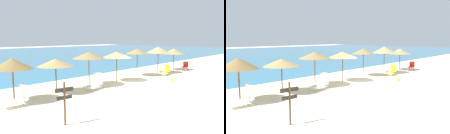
% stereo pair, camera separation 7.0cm
% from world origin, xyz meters
% --- Properties ---
extents(ground_plane, '(160.00, 160.00, 0.00)m').
position_xyz_m(ground_plane, '(0.00, 0.00, 0.00)').
color(ground_plane, beige).
extents(beach_umbrella_0, '(2.36, 2.36, 2.60)m').
position_xyz_m(beach_umbrella_0, '(-9.58, 2.09, 2.27)').
color(beach_umbrella_0, brown).
rests_on(beach_umbrella_0, ground_plane).
extents(beach_umbrella_1, '(2.43, 2.43, 2.35)m').
position_xyz_m(beach_umbrella_1, '(-6.66, 2.12, 2.10)').
color(beach_umbrella_1, brown).
rests_on(beach_umbrella_1, ground_plane).
extents(beach_umbrella_2, '(2.51, 2.51, 2.66)m').
position_xyz_m(beach_umbrella_2, '(-3.55, 2.29, 2.40)').
color(beach_umbrella_2, brown).
rests_on(beach_umbrella_2, ground_plane).
extents(beach_umbrella_3, '(2.51, 2.51, 2.57)m').
position_xyz_m(beach_umbrella_3, '(-0.70, 1.92, 2.31)').
color(beach_umbrella_3, brown).
rests_on(beach_umbrella_3, ground_plane).
extents(beach_umbrella_4, '(2.27, 2.27, 2.70)m').
position_xyz_m(beach_umbrella_4, '(2.76, 2.30, 2.44)').
color(beach_umbrella_4, brown).
rests_on(beach_umbrella_4, ground_plane).
extents(beach_umbrella_5, '(2.59, 2.59, 2.80)m').
position_xyz_m(beach_umbrella_5, '(5.84, 1.83, 2.47)').
color(beach_umbrella_5, brown).
rests_on(beach_umbrella_5, ground_plane).
extents(beach_umbrella_6, '(2.49, 2.49, 2.50)m').
position_xyz_m(beach_umbrella_6, '(9.02, 1.69, 2.19)').
color(beach_umbrella_6, brown).
rests_on(beach_umbrella_6, ground_plane).
extents(lounge_chair_0, '(1.76, 0.95, 1.18)m').
position_xyz_m(lounge_chair_0, '(-4.14, 1.08, 0.46)').
color(lounge_chair_0, white).
rests_on(lounge_chair_0, ground_plane).
extents(lounge_chair_1, '(1.43, 0.77, 1.22)m').
position_xyz_m(lounge_chair_1, '(-9.82, 1.13, 0.49)').
color(lounge_chair_1, white).
rests_on(lounge_chair_1, ground_plane).
extents(lounge_chair_2, '(1.48, 0.79, 1.05)m').
position_xyz_m(lounge_chair_2, '(5.28, 0.54, 0.44)').
color(lounge_chair_2, yellow).
rests_on(lounge_chair_2, ground_plane).
extents(lounge_chair_3, '(1.61, 0.96, 0.98)m').
position_xyz_m(lounge_chair_3, '(9.94, 0.68, 0.44)').
color(lounge_chair_3, red).
rests_on(lounge_chair_3, ground_plane).
extents(wooden_signpost, '(0.83, 0.18, 1.90)m').
position_xyz_m(wooden_signpost, '(-9.71, -3.02, 1.13)').
color(wooden_signpost, brown).
rests_on(wooden_signpost, ground_plane).
extents(beach_ball, '(0.33, 0.33, 0.33)m').
position_xyz_m(beach_ball, '(2.55, -1.63, 0.17)').
color(beach_ball, yellow).
rests_on(beach_ball, ground_plane).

